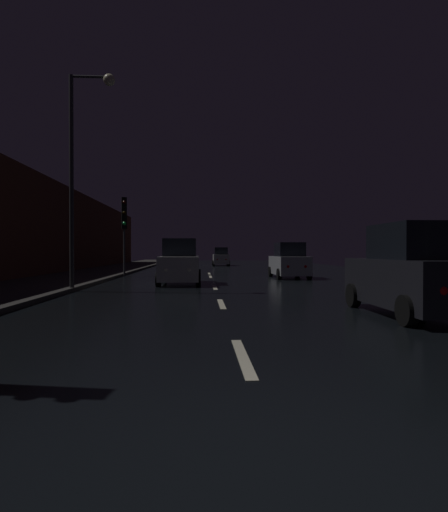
% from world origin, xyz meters
% --- Properties ---
extents(ground, '(27.40, 84.00, 0.02)m').
position_xyz_m(ground, '(0.00, 24.50, -0.01)').
color(ground, black).
extents(sidewalk_left, '(4.40, 84.00, 0.15)m').
position_xyz_m(sidewalk_left, '(-7.50, 24.50, 0.07)').
color(sidewalk_left, '#33302D').
rests_on(sidewalk_left, ground).
extents(building_facade_left, '(0.80, 63.00, 6.00)m').
position_xyz_m(building_facade_left, '(-10.10, 21.00, 3.00)').
color(building_facade_left, '#472319').
rests_on(building_facade_left, ground).
extents(lane_centerline, '(0.16, 24.44, 0.01)m').
position_xyz_m(lane_centerline, '(0.00, 14.67, 0.01)').
color(lane_centerline, beige).
rests_on(lane_centerline, ground).
extents(traffic_light_far_left, '(0.38, 0.49, 4.77)m').
position_xyz_m(traffic_light_far_left, '(-5.19, 22.60, 3.45)').
color(traffic_light_far_left, '#38383A').
rests_on(traffic_light_far_left, ground).
extents(streetlamp_overhead, '(1.70, 0.44, 8.14)m').
position_xyz_m(streetlamp_overhead, '(-4.98, 12.99, 5.30)').
color(streetlamp_overhead, '#2D2D30').
rests_on(streetlamp_overhead, ground).
extents(car_approaching_headlights, '(1.91, 4.13, 2.08)m').
position_xyz_m(car_approaching_headlights, '(-1.54, 16.40, 0.95)').
color(car_approaching_headlights, silver).
rests_on(car_approaching_headlights, ground).
extents(car_parked_right_far, '(1.83, 3.97, 2.00)m').
position_xyz_m(car_parked_right_far, '(4.40, 20.38, 0.91)').
color(car_parked_right_far, '#A5A8AD').
rests_on(car_parked_right_far, ground).
extents(car_parked_right_near, '(1.97, 4.27, 2.15)m').
position_xyz_m(car_parked_right_near, '(4.40, 6.65, 0.98)').
color(car_parked_right_near, black).
rests_on(car_parked_right_near, ground).
extents(car_distant_taillights, '(1.77, 3.83, 1.93)m').
position_xyz_m(car_distant_taillights, '(1.57, 41.32, 0.88)').
color(car_distant_taillights, silver).
rests_on(car_distant_taillights, ground).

